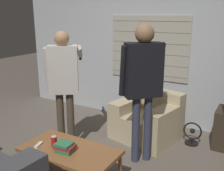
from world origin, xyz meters
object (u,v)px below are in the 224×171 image
object	(u,v)px
person_left_standing	(64,78)
floor_fan	(192,134)
person_right_standing	(143,77)
spare_remote	(39,145)
coffee_table	(70,152)
book_stack	(65,147)
armchair_beige	(148,119)
soda_can	(54,142)

from	to	relation	value
person_left_standing	floor_fan	distance (m)	2.03
person_right_standing	spare_remote	size ratio (longest dim) A/B	12.91
coffee_table	person_right_standing	bearing A→B (deg)	61.76
book_stack	floor_fan	world-z (taller)	book_stack
person_right_standing	floor_fan	size ratio (longest dim) A/B	5.16
armchair_beige	coffee_table	world-z (taller)	armchair_beige
soda_can	floor_fan	xyz separation A→B (m)	(1.13, 1.69, -0.35)
person_right_standing	spare_remote	xyz separation A→B (m)	(-0.81, -0.98, -0.67)
person_right_standing	coffee_table	bearing A→B (deg)	-163.03
coffee_table	spare_remote	bearing A→B (deg)	-161.96
spare_remote	soda_can	bearing A→B (deg)	8.19
spare_remote	floor_fan	size ratio (longest dim) A/B	0.40
spare_remote	floor_fan	xyz separation A→B (m)	(1.30, 1.76, -0.30)
person_left_standing	spare_remote	xyz separation A→B (m)	(0.21, -0.72, -0.59)
person_right_standing	armchair_beige	bearing A→B (deg)	60.38
armchair_beige	coffee_table	distance (m)	1.56
floor_fan	person_left_standing	bearing A→B (deg)	-145.41
armchair_beige	floor_fan	xyz separation A→B (m)	(0.66, 0.12, -0.15)
coffee_table	book_stack	world-z (taller)	book_stack
floor_fan	soda_can	bearing A→B (deg)	-123.85
coffee_table	book_stack	xyz separation A→B (m)	(-0.01, -0.07, 0.09)
person_right_standing	floor_fan	distance (m)	1.34
soda_can	book_stack	bearing A→B (deg)	-8.22
armchair_beige	book_stack	bearing A→B (deg)	91.23
person_left_standing	floor_fan	world-z (taller)	person_left_standing
person_left_standing	spare_remote	bearing A→B (deg)	-109.09
person_left_standing	coffee_table	bearing A→B (deg)	-82.90
person_left_standing	person_right_standing	size ratio (longest dim) A/B	0.94
person_right_standing	floor_fan	world-z (taller)	person_right_standing
person_right_standing	book_stack	distance (m)	1.23
person_left_standing	floor_fan	bearing A→B (deg)	-0.53
coffee_table	book_stack	distance (m)	0.11
spare_remote	armchair_beige	bearing A→B (deg)	53.67
coffee_table	floor_fan	world-z (taller)	coffee_table
coffee_table	spare_remote	distance (m)	0.37
soda_can	floor_fan	world-z (taller)	soda_can
spare_remote	coffee_table	bearing A→B (deg)	2.89
spare_remote	floor_fan	bearing A→B (deg)	38.46
person_right_standing	soda_can	size ratio (longest dim) A/B	13.93
person_right_standing	soda_can	world-z (taller)	person_right_standing
coffee_table	soda_can	bearing A→B (deg)	-167.09
book_stack	soda_can	distance (m)	0.17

